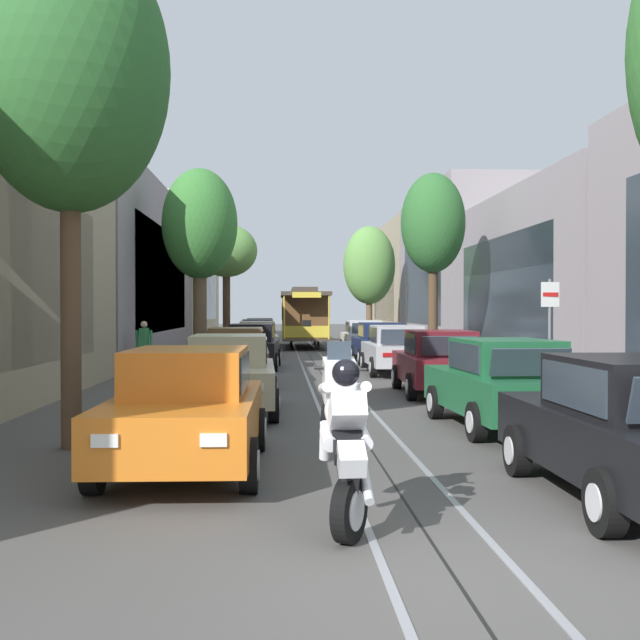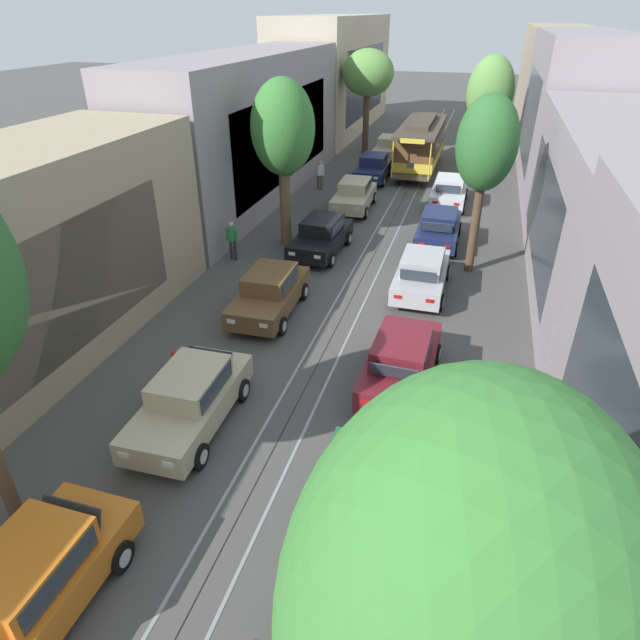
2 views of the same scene
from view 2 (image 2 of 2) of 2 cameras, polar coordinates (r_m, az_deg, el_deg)
name	(u,v)px [view 2 (image 2 of 2)]	position (r m, az deg, el deg)	size (l,w,h in m)	color
ground_plane	(385,233)	(27.08, 6.88, 9.01)	(160.00, 160.00, 0.00)	#4C4947
trolley_track_rails	(399,207)	(31.08, 8.30, 11.68)	(1.14, 70.76, 0.01)	gray
building_facade_left	(271,112)	(36.45, -5.17, 20.95)	(5.77, 62.46, 9.12)	tan
building_facade_right	(583,140)	(31.81, 25.93, 16.60)	(5.67, 62.46, 8.51)	gray
parked_car_orange_near_left	(27,588)	(11.69, -28.37, -23.55)	(2.04, 4.38, 1.58)	orange
parked_car_beige_second_left	(190,399)	(14.54, -13.48, -8.09)	(2.06, 4.39, 1.58)	#C1B28E
parked_car_brown_mid_left	(269,292)	(19.39, -5.33, 2.92)	(2.09, 4.40, 1.58)	brown
parked_car_black_fourth_left	(321,236)	(24.37, 0.13, 8.83)	(2.12, 4.41, 1.58)	black
parked_car_beige_fifth_left	(354,195)	(30.21, 3.60, 12.98)	(2.10, 4.40, 1.58)	#C1B28E
parked_car_navy_sixth_left	(373,168)	(35.95, 5.59, 15.65)	(2.06, 4.39, 1.58)	#19234C
parked_car_beige_far_left	(389,148)	(41.62, 7.27, 17.51)	(2.03, 4.37, 1.58)	#C1B28E
parked_car_green_second_right	(357,511)	(11.56, 3.93, -19.38)	(2.14, 4.42, 1.58)	#1E6038
parked_car_maroon_mid_right	(401,360)	(15.77, 8.52, -4.19)	(2.07, 4.39, 1.58)	maroon
parked_car_silver_fourth_right	(421,273)	(21.13, 10.60, 4.88)	(2.01, 4.36, 1.58)	#B7B7BC
parked_car_navy_fifth_right	(439,227)	(25.96, 12.36, 9.48)	(2.02, 4.37, 1.58)	#19234C
parked_car_white_sixth_right	(449,191)	(31.68, 13.41, 13.05)	(2.00, 4.36, 1.58)	silver
street_tree_kerb_left_second	(283,130)	(24.37, -3.91, 19.29)	(2.72, 2.85, 7.20)	brown
street_tree_kerb_left_mid	(368,74)	(42.40, 5.04, 24.33)	(3.71, 3.01, 7.21)	#4C3826
street_tree_kerb_right_near	(460,626)	(5.19, 14.52, -28.65)	(3.04, 3.22, 7.56)	brown
street_tree_kerb_right_second	(487,146)	(22.18, 17.11, 17.10)	(2.29, 2.41, 6.97)	#4C3826
street_tree_kerb_right_mid	(490,93)	(40.81, 17.44, 21.81)	(3.09, 2.72, 7.05)	brown
cable_car_trolley	(421,144)	(38.80, 10.54, 17.67)	(2.57, 9.14, 3.28)	brown
pedestrian_on_left_pavement	(232,238)	(23.91, -9.21, 8.45)	(0.55, 0.39, 1.71)	#282D38
pedestrian_on_right_pavement	(320,173)	(33.76, 0.00, 15.14)	(0.55, 0.39, 1.71)	#4C4233
fire_hydrant	(176,363)	(16.71, -14.88, -4.36)	(0.40, 0.22, 0.84)	red
street_sign_post	(434,446)	(11.80, 11.90, -12.80)	(0.36, 0.07, 2.69)	slate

